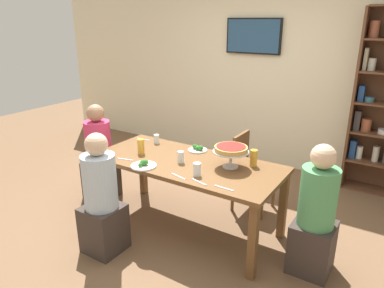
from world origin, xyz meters
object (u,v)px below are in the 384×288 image
Objects in this scene: cutlery_fork_near at (199,182)px; cutlery_knife_far at (143,139)px; diner_near_left at (102,203)px; beer_glass_amber_tall at (141,146)px; chair_far_right at (249,168)px; dining_table at (187,169)px; water_glass_clear_near at (197,169)px; cutlery_spare_fork at (178,176)px; beer_glass_amber_short at (254,158)px; television at (253,36)px; diner_head_east at (315,220)px; salad_plate_near_diner at (198,149)px; salad_plate_far_diner at (144,165)px; water_glass_clear_spare at (156,139)px; diner_head_west at (100,159)px; cutlery_knife_near at (224,188)px; water_glass_clear_far at (181,157)px; deep_dish_pizza_stand at (231,150)px; cutlery_fork_far at (125,159)px.

cutlery_fork_near is 1.00× the size of cutlery_knife_far.
beer_glass_amber_tall is (-0.08, 0.66, 0.33)m from diner_near_left.
chair_far_right reaches higher than cutlery_knife_far.
dining_table is 15.76× the size of water_glass_clear_near.
beer_glass_amber_tall is 0.87× the size of cutlery_spare_fork.
diner_near_left is 7.20× the size of beer_glass_amber_short.
diner_head_east is (1.54, -2.09, -1.35)m from television.
beer_glass_amber_short is 0.58m from water_glass_clear_near.
salad_plate_far_diner is (-0.20, -0.64, -0.00)m from salad_plate_near_diner.
diner_head_east is 11.31× the size of water_glass_clear_spare.
diner_head_east is 1.39m from salad_plate_near_diner.
diner_head_east reaches higher than salad_plate_near_diner.
diner_near_left and diner_head_west have the same top height.
cutlery_knife_near is at bearing -12.87° from beer_glass_amber_tall.
diner_near_left is 6.39× the size of cutlery_spare_fork.
deep_dish_pizza_stand is at bearing 19.22° from water_glass_clear_far.
beer_glass_amber_short is at bearing 26.30° from water_glass_clear_far.
diner_near_left is 7.33× the size of beer_glass_amber_tall.
salad_plate_near_diner is 0.67m from salad_plate_far_diner.
diner_head_west is 4.73× the size of salad_plate_far_diner.
television is 0.70× the size of diner_near_left.
television reaches higher than beer_glass_amber_tall.
diner_near_left is 0.51m from salad_plate_far_diner.
cutlery_fork_far is (-0.89, -1.02, 0.26)m from chair_far_right.
beer_glass_amber_short is at bearing -19.02° from diner_head_east.
diner_head_east reaches higher than salad_plate_far_diner.
dining_table is at bearing -157.48° from beer_glass_amber_short.
diner_head_east reaches higher than deep_dish_pizza_stand.
beer_glass_amber_tall reaches higher than cutlery_knife_far.
water_glass_clear_spare is (-0.85, 0.50, -0.01)m from water_glass_clear_near.
salad_plate_far_diner is at bearing -21.44° from cutlery_fork_far.
cutlery_fork_near is (0.42, -0.65, -0.02)m from salad_plate_near_diner.
cutlery_knife_far is at bearing -105.97° from television.
cutlery_fork_far is (-0.80, -0.06, -0.06)m from water_glass_clear_near.
water_glass_clear_far is 0.65× the size of cutlery_knife_near.
beer_glass_amber_short reaches higher than cutlery_fork_far.
salad_plate_near_diner reaches higher than dining_table.
water_glass_clear_near is at bearing -5.07° from chair_far_right.
diner_head_west is at bearing 47.42° from diner_near_left.
water_glass_clear_near reaches higher than cutlery_knife_near.
cutlery_fork_far is (-1.14, -0.54, -0.08)m from beer_glass_amber_short.
water_glass_clear_far reaches higher than cutlery_spare_fork.
salad_plate_far_diner reaches higher than dining_table.
beer_glass_amber_short reaches higher than beer_glass_amber_tall.
diner_near_left is 0.74m from beer_glass_amber_tall.
water_glass_clear_spare is at bearing 101.28° from beer_glass_amber_tall.
salad_plate_near_diner is at bearing -12.41° from diner_head_east.
water_glass_clear_far is at bearing 3.43° from diner_head_east.
diner_head_east is 1.21m from cutlery_spare_fork.
television is 3.30× the size of salad_plate_far_diner.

